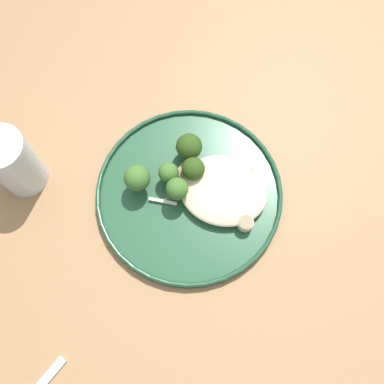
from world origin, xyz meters
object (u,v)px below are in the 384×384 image
object	(u,v)px
seared_scallop_front_small	(246,177)
broccoli_floret_center_pile	(169,173)
dinner_plate	(192,194)
broccoli_floret_left_leaning	(137,178)
broccoli_floret_tall_stalk	(189,147)
water_glass	(15,164)
seared_scallop_half_hidden	(245,223)
broccoli_floret_near_rim	(177,189)
broccoli_floret_small_sprig	(191,166)
seared_scallop_right_edge	(217,182)
seared_scallop_tilted_round	(189,171)

from	to	relation	value
seared_scallop_front_small	broccoli_floret_center_pile	bearing A→B (deg)	-167.24
dinner_plate	broccoli_floret_left_leaning	bearing A→B (deg)	-176.23
dinner_plate	seared_scallop_front_small	distance (m)	0.09
broccoli_floret_tall_stalk	water_glass	world-z (taller)	water_glass
seared_scallop_front_small	seared_scallop_half_hidden	xyz separation A→B (m)	(0.01, -0.07, 0.00)
broccoli_floret_near_rim	water_glass	size ratio (longest dim) A/B	0.46
broccoli_floret_small_sprig	seared_scallop_right_edge	bearing A→B (deg)	-12.52
seared_scallop_front_small	seared_scallop_tilted_round	size ratio (longest dim) A/B	0.86
dinner_plate	broccoli_floret_near_rim	world-z (taller)	broccoli_floret_near_rim
seared_scallop_half_hidden	broccoli_floret_near_rim	bearing A→B (deg)	168.31
seared_scallop_right_edge	seared_scallop_front_small	bearing A→B (deg)	23.72
seared_scallop_front_small	broccoli_floret_tall_stalk	distance (m)	0.10
dinner_plate	broccoli_floret_tall_stalk	world-z (taller)	broccoli_floret_tall_stalk
seared_scallop_tilted_round	broccoli_floret_small_sprig	world-z (taller)	broccoli_floret_small_sprig
seared_scallop_tilted_round	broccoli_floret_center_pile	bearing A→B (deg)	-148.88
seared_scallop_front_small	dinner_plate	bearing A→B (deg)	-150.97
seared_scallop_right_edge	seared_scallop_tilted_round	distance (m)	0.05
seared_scallop_half_hidden	broccoli_floret_small_sprig	world-z (taller)	broccoli_floret_small_sprig
seared_scallop_tilted_round	broccoli_floret_small_sprig	distance (m)	0.02
broccoli_floret_tall_stalk	seared_scallop_right_edge	bearing A→B (deg)	-36.92
water_glass	dinner_plate	bearing A→B (deg)	5.64
seared_scallop_front_small	seared_scallop_half_hidden	distance (m)	0.07
broccoli_floret_center_pile	broccoli_floret_small_sprig	xyz separation A→B (m)	(0.03, 0.02, 0.00)
broccoli_floret_small_sprig	broccoli_floret_near_rim	bearing A→B (deg)	-105.69
seared_scallop_right_edge	broccoli_floret_tall_stalk	distance (m)	0.07
broccoli_floret_near_rim	broccoli_floret_small_sprig	size ratio (longest dim) A/B	1.09
seared_scallop_half_hidden	seared_scallop_right_edge	world-z (taller)	seared_scallop_half_hidden
seared_scallop_half_hidden	broccoli_floret_left_leaning	bearing A→B (deg)	171.25
seared_scallop_half_hidden	water_glass	world-z (taller)	water_glass
water_glass	seared_scallop_tilted_round	bearing A→B (deg)	13.15
broccoli_floret_center_pile	broccoli_floret_tall_stalk	distance (m)	0.05
broccoli_floret_left_leaning	broccoli_floret_tall_stalk	bearing A→B (deg)	47.16
broccoli_floret_small_sprig	water_glass	size ratio (longest dim) A/B	0.43
seared_scallop_tilted_round	broccoli_floret_tall_stalk	bearing A→B (deg)	103.70
broccoli_floret_small_sprig	broccoli_floret_left_leaning	distance (m)	0.08
broccoli_floret_center_pile	seared_scallop_half_hidden	bearing A→B (deg)	-20.32
seared_scallop_front_small	broccoli_floret_tall_stalk	xyz separation A→B (m)	(-0.09, 0.02, 0.02)
dinner_plate	seared_scallop_front_small	bearing A→B (deg)	29.03
broccoli_floret_near_rim	water_glass	bearing A→B (deg)	-176.03
seared_scallop_half_hidden	broccoli_floret_near_rim	size ratio (longest dim) A/B	0.44
seared_scallop_half_hidden	water_glass	distance (m)	0.35
seared_scallop_front_small	broccoli_floret_small_sprig	xyz separation A→B (m)	(-0.08, -0.01, 0.02)
seared_scallop_tilted_round	seared_scallop_front_small	bearing A→B (deg)	5.88
dinner_plate	broccoli_floret_tall_stalk	distance (m)	0.07
broccoli_floret_tall_stalk	seared_scallop_half_hidden	bearing A→B (deg)	-41.48
seared_scallop_front_small	broccoli_floret_near_rim	world-z (taller)	broccoli_floret_near_rim
water_glass	broccoli_floret_tall_stalk	bearing A→B (deg)	19.98
dinner_plate	water_glass	size ratio (longest dim) A/B	2.47
broccoli_floret_left_leaning	broccoli_floret_center_pile	bearing A→B (deg)	26.56
broccoli_floret_near_rim	dinner_plate	bearing A→B (deg)	24.20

